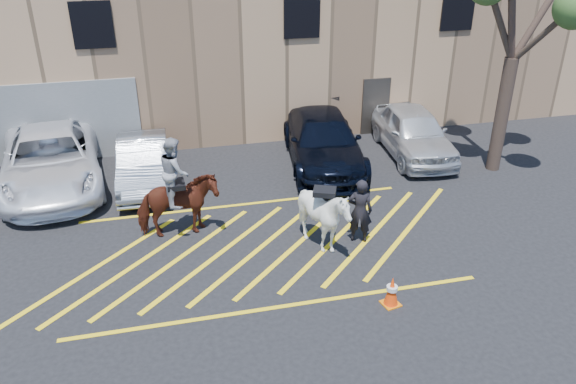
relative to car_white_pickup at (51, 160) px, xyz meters
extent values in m
plane|color=black|center=(5.68, -4.97, -0.88)|extent=(90.00, 90.00, 0.00)
imported|color=white|center=(0.00, 0.00, 0.00)|extent=(3.62, 6.63, 1.76)
imported|color=#999FA7|center=(2.83, -0.54, -0.15)|extent=(1.63, 4.47, 1.46)
imported|color=black|center=(8.85, -0.39, -0.03)|extent=(3.16, 6.13, 1.70)
imported|color=silver|center=(12.23, -0.31, -0.04)|extent=(2.44, 5.11, 1.68)
imported|color=black|center=(8.32, -5.49, 0.02)|extent=(0.77, 0.64, 1.80)
cube|color=tan|center=(5.68, 7.03, 2.62)|extent=(32.00, 10.00, 7.00)
cube|color=black|center=(1.68, 1.99, 3.72)|extent=(1.30, 0.08, 1.50)
cube|color=black|center=(8.68, 1.99, 3.72)|extent=(1.30, 0.08, 1.50)
cube|color=black|center=(14.68, 1.99, 3.72)|extent=(1.30, 0.08, 1.50)
cube|color=#38332D|center=(11.68, 1.99, 0.22)|extent=(1.10, 0.08, 2.20)
cube|color=yellow|center=(1.48, -5.27, -0.88)|extent=(4.20, 4.20, 0.01)
cube|color=yellow|center=(2.53, -5.27, -0.88)|extent=(4.20, 4.20, 0.01)
cube|color=yellow|center=(3.58, -5.27, -0.88)|extent=(4.20, 4.20, 0.01)
cube|color=yellow|center=(4.63, -5.27, -0.88)|extent=(4.20, 4.20, 0.01)
cube|color=yellow|center=(5.68, -5.27, -0.88)|extent=(4.20, 4.20, 0.01)
cube|color=yellow|center=(6.73, -5.27, -0.88)|extent=(4.20, 4.20, 0.01)
cube|color=yellow|center=(7.78, -5.27, -0.88)|extent=(4.20, 4.20, 0.01)
cube|color=yellow|center=(8.83, -5.27, -0.88)|extent=(4.20, 4.20, 0.01)
cube|color=yellow|center=(9.88, -5.27, -0.88)|extent=(4.20, 4.20, 0.01)
cube|color=yellow|center=(5.68, -2.77, -0.88)|extent=(9.50, 0.12, 0.01)
cube|color=yellow|center=(5.68, -7.77, -0.88)|extent=(9.50, 0.12, 0.01)
imported|color=#592015|center=(3.70, -4.10, 0.02)|extent=(2.17, 1.06, 1.80)
imported|color=gray|center=(3.70, -4.10, 1.02)|extent=(0.73, 0.92, 1.84)
cube|color=black|center=(3.70, -4.10, 0.65)|extent=(0.48, 0.58, 0.14)
imported|color=silver|center=(7.29, -5.63, 0.04)|extent=(2.01, 2.12, 1.85)
cube|color=black|center=(7.29, -5.63, 0.76)|extent=(0.69, 0.64, 0.14)
cube|color=orange|center=(8.09, -8.25, -0.87)|extent=(0.45, 0.45, 0.03)
cone|color=#FC3E0A|center=(8.09, -8.25, -0.50)|extent=(0.32, 0.32, 0.70)
cylinder|color=silver|center=(8.09, -8.25, -0.44)|extent=(0.25, 0.25, 0.10)
cylinder|color=#423228|center=(14.39, -2.16, 1.02)|extent=(0.44, 0.44, 3.80)
cylinder|color=#4D382E|center=(15.18, -2.03, 4.09)|extent=(1.76, 0.51, 2.68)
cylinder|color=#443029|center=(14.32, -1.31, 3.92)|extent=(0.33, 1.88, 2.34)
cylinder|color=#45352A|center=(13.78, -2.16, 3.97)|extent=(1.40, 0.20, 2.39)
cylinder|color=#4A382C|center=(14.73, -2.89, 3.71)|extent=(0.78, 1.62, 1.96)
cylinder|color=#4E3A2F|center=(13.92, -2.44, 4.32)|extent=(1.16, 0.77, 3.11)
sphere|color=#3E622A|center=(15.07, -3.62, 4.60)|extent=(1.20, 1.20, 1.20)
camera|label=1|loc=(3.47, -17.55, 7.07)|focal=35.00mm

